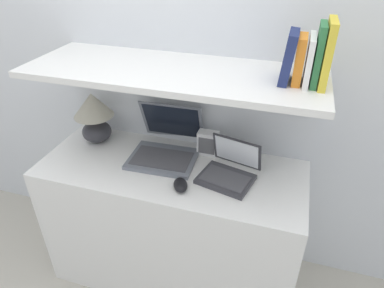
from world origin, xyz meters
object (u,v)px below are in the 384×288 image
(router_box, at_px, (208,143))
(book_orange, at_px, (300,60))
(laptop_small, at_px, (229,171))
(book_navy, at_px, (289,57))
(book_white, at_px, (309,60))
(book_green, at_px, (318,55))
(computer_mouse, at_px, (180,185))
(book_yellow, at_px, (327,54))
(table_lamp, at_px, (94,114))
(laptop_large, at_px, (166,146))

(router_box, distance_m, book_orange, 0.64)
(laptop_small, bearing_deg, book_navy, 15.90)
(laptop_small, relative_size, book_white, 1.56)
(book_orange, bearing_deg, book_green, 0.00)
(computer_mouse, bearing_deg, router_box, 81.97)
(computer_mouse, xyz_separation_m, book_yellow, (0.51, 0.20, 0.58))
(table_lamp, distance_m, book_white, 1.11)
(computer_mouse, bearing_deg, laptop_large, 123.52)
(router_box, height_order, book_orange, book_orange)
(computer_mouse, relative_size, book_white, 0.63)
(table_lamp, relative_size, book_green, 1.23)
(book_yellow, xyz_separation_m, book_white, (-0.06, 0.00, -0.03))
(table_lamp, distance_m, book_orange, 1.07)
(laptop_small, xyz_separation_m, book_green, (0.29, 0.05, 0.56))
(computer_mouse, xyz_separation_m, book_orange, (0.42, 0.20, 0.55))
(table_lamp, xyz_separation_m, book_orange, (0.99, -0.06, 0.41))
(table_lamp, xyz_separation_m, computer_mouse, (0.57, -0.26, -0.14))
(computer_mouse, height_order, book_white, book_white)
(laptop_small, distance_m, computer_mouse, 0.24)
(laptop_small, relative_size, book_orange, 1.58)
(laptop_large, distance_m, book_green, 0.84)
(computer_mouse, distance_m, book_yellow, 0.80)
(book_yellow, height_order, book_orange, book_yellow)
(table_lamp, xyz_separation_m, book_yellow, (1.08, -0.06, 0.44))
(book_green, xyz_separation_m, book_navy, (-0.10, 0.00, -0.02))
(table_lamp, xyz_separation_m, book_green, (1.05, -0.06, 0.43))
(book_green, height_order, book_orange, book_green)
(router_box, distance_m, book_green, 0.70)
(laptop_large, height_order, router_box, laptop_large)
(laptop_large, xyz_separation_m, book_white, (0.61, -0.04, 0.52))
(table_lamp, height_order, computer_mouse, table_lamp)
(book_green, bearing_deg, book_orange, 180.00)
(laptop_small, height_order, router_box, laptop_small)
(computer_mouse, relative_size, book_green, 0.51)
(laptop_small, relative_size, router_box, 2.23)
(book_yellow, bearing_deg, computer_mouse, -158.55)
(computer_mouse, relative_size, router_box, 0.91)
(book_green, height_order, book_navy, book_green)
(laptop_large, relative_size, book_green, 1.59)
(computer_mouse, distance_m, book_navy, 0.70)
(laptop_large, relative_size, book_orange, 2.00)
(laptop_large, xyz_separation_m, book_yellow, (0.67, -0.04, 0.55))
(laptop_small, distance_m, book_orange, 0.58)
(table_lamp, relative_size, book_white, 1.53)
(table_lamp, bearing_deg, laptop_small, -8.56)
(router_box, bearing_deg, book_yellow, -13.22)
(laptop_small, relative_size, book_navy, 1.46)
(computer_mouse, bearing_deg, book_orange, 25.67)
(book_white, relative_size, book_orange, 1.01)
(table_lamp, height_order, router_box, table_lamp)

